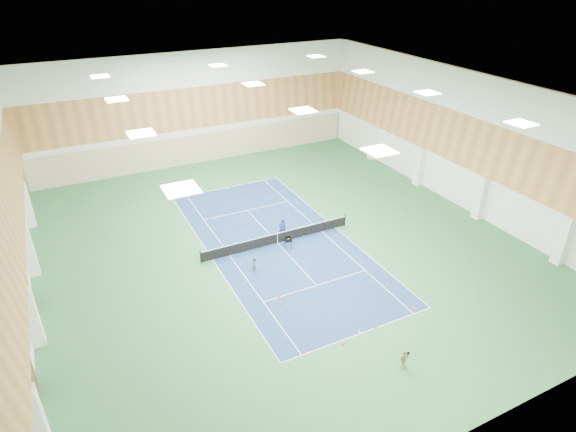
{
  "coord_description": "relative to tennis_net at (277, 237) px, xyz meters",
  "views": [
    {
      "loc": [
        -14.11,
        -30.05,
        20.33
      ],
      "look_at": [
        1.16,
        0.43,
        2.0
      ],
      "focal_mm": 30.0,
      "sensor_mm": 36.0,
      "label": 1
    }
  ],
  "objects": [
    {
      "name": "ground",
      "position": [
        0.0,
        0.0,
        -0.55
      ],
      "size": [
        40.0,
        40.0,
        0.0
      ],
      "primitive_type": "plane",
      "color": "#2B6538",
      "rests_on": "ground"
    },
    {
      "name": "room_shell",
      "position": [
        0.0,
        0.0,
        5.45
      ],
      "size": [
        36.0,
        40.0,
        12.0
      ],
      "primitive_type": null,
      "color": "white",
      "rests_on": "ground"
    },
    {
      "name": "wood_cladding",
      "position": [
        0.0,
        0.0,
        7.45
      ],
      "size": [
        36.0,
        40.0,
        8.0
      ],
      "primitive_type": null,
      "color": "#C48348",
      "rests_on": "room_shell"
    },
    {
      "name": "ceiling_light_grid",
      "position": [
        0.0,
        0.0,
        11.37
      ],
      "size": [
        21.4,
        25.4,
        0.06
      ],
      "primitive_type": null,
      "color": "white",
      "rests_on": "room_shell"
    },
    {
      "name": "court_surface",
      "position": [
        0.0,
        0.0,
        -0.55
      ],
      "size": [
        10.97,
        23.77,
        0.01
      ],
      "primitive_type": "cube",
      "color": "navy",
      "rests_on": "ground"
    },
    {
      "name": "tennis_balls_scatter",
      "position": [
        0.0,
        0.0,
        -0.5
      ],
      "size": [
        10.57,
        22.77,
        0.07
      ],
      "primitive_type": null,
      "color": "#C8E727",
      "rests_on": "ground"
    },
    {
      "name": "tennis_net",
      "position": [
        0.0,
        0.0,
        0.0
      ],
      "size": [
        12.8,
        0.1,
        1.1
      ],
      "primitive_type": null,
      "color": "black",
      "rests_on": "ground"
    },
    {
      "name": "back_curtain",
      "position": [
        0.0,
        19.75,
        1.05
      ],
      "size": [
        35.4,
        0.16,
        3.2
      ],
      "primitive_type": "cube",
      "color": "#C6B793",
      "rests_on": "ground"
    },
    {
      "name": "door_left_a",
      "position": [
        -17.92,
        -8.0,
        0.55
      ],
      "size": [
        0.08,
        1.8,
        2.2
      ],
      "primitive_type": "cube",
      "color": "#593319",
      "rests_on": "ground"
    },
    {
      "name": "door_left_b",
      "position": [
        -17.92,
        0.0,
        0.55
      ],
      "size": [
        0.08,
        1.8,
        2.2
      ],
      "primitive_type": "cube",
      "color": "#593319",
      "rests_on": "ground"
    },
    {
      "name": "coach",
      "position": [
        0.73,
        0.6,
        0.35
      ],
      "size": [
        0.68,
        0.46,
        1.79
      ],
      "primitive_type": "imported",
      "rotation": [
        0.0,
        0.0,
        3.09
      ],
      "color": "navy",
      "rests_on": "ground"
    },
    {
      "name": "child_court",
      "position": [
        -3.11,
        -2.76,
        0.04
      ],
      "size": [
        0.73,
        0.71,
        1.18
      ],
      "primitive_type": "imported",
      "rotation": [
        0.0,
        0.0,
        0.7
      ],
      "color": "#92939A",
      "rests_on": "ground"
    },
    {
      "name": "child_apron",
      "position": [
        0.54,
        -15.24,
        0.06
      ],
      "size": [
        0.73,
        0.34,
        1.22
      ],
      "primitive_type": "imported",
      "rotation": [
        0.0,
        0.0,
        0.06
      ],
      "color": "tan",
      "rests_on": "ground"
    },
    {
      "name": "ball_cart",
      "position": [
        0.45,
        -1.02,
        -0.07
      ],
      "size": [
        0.67,
        0.67,
        0.96
      ],
      "primitive_type": null,
      "rotation": [
        0.0,
        0.0,
        -0.24
      ],
      "color": "black",
      "rests_on": "ground"
    },
    {
      "name": "cone_svc_a",
      "position": [
        -2.96,
        -6.46,
        -0.43
      ],
      "size": [
        0.22,
        0.22,
        0.24
      ],
      "primitive_type": "cone",
      "color": "#FF420D",
      "rests_on": "ground"
    },
    {
      "name": "cone_svc_b",
      "position": [
        -0.6,
        -6.6,
        -0.46
      ],
      "size": [
        0.17,
        0.17,
        0.19
      ],
      "primitive_type": "cone",
      "color": "#DA3E0B",
      "rests_on": "ground"
    },
    {
      "name": "cone_svc_c",
      "position": [
        0.91,
        -6.54,
        -0.46
      ],
      "size": [
        0.17,
        0.17,
        0.19
      ],
      "primitive_type": "cone",
      "color": "#DC450B",
      "rests_on": "ground"
    },
    {
      "name": "cone_svc_d",
      "position": [
        4.04,
        -6.86,
        -0.45
      ],
      "size": [
        0.19,
        0.19,
        0.2
      ],
      "primitive_type": "cone",
      "color": "orange",
      "rests_on": "ground"
    },
    {
      "name": "cone_base_a",
      "position": [
        -3.9,
        -11.73,
        -0.45
      ],
      "size": [
        0.18,
        0.18,
        0.2
      ],
      "primitive_type": "cone",
      "color": "#FF520D",
      "rests_on": "ground"
    },
    {
      "name": "cone_base_b",
      "position": [
        -1.51,
        -12.26,
        -0.43
      ],
      "size": [
        0.22,
        0.22,
        0.24
      ],
      "primitive_type": "cone",
      "color": "#FF640D",
      "rests_on": "ground"
    },
    {
      "name": "cone_base_c",
      "position": [
        1.1,
        -11.88,
        -0.44
      ],
      "size": [
        0.21,
        0.21,
        0.23
      ],
      "primitive_type": "cone",
      "color": "#E85C0C",
      "rests_on": "ground"
    },
    {
      "name": "cone_base_d",
      "position": [
        4.53,
        -11.46,
        -0.43
      ],
      "size": [
        0.22,
        0.22,
        0.24
      ],
      "primitive_type": "cone",
      "color": "orange",
      "rests_on": "ground"
    }
  ]
}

